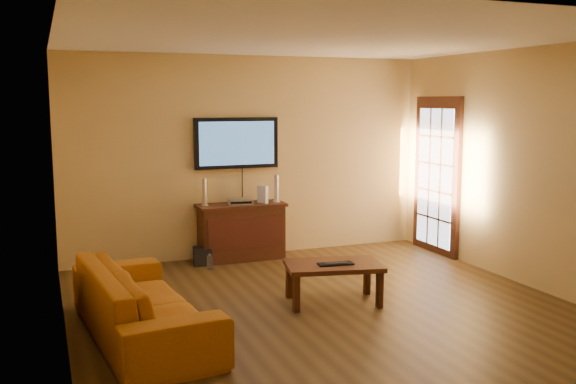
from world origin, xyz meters
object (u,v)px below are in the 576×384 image
coffee_table (333,269)px  game_console (263,194)px  bottle (210,262)px  media_console (241,231)px  av_receiver (240,201)px  television (237,143)px  subwoofer (202,256)px  speaker_left (204,193)px  sofa (142,290)px  keyboard (336,264)px  speaker_right (276,190)px

coffee_table → game_console: bearing=91.5°
bottle → media_console: bearing=34.2°
media_console → bottle: size_ratio=5.67×
game_console → av_receiver: bearing=154.4°
television → subwoofer: television is taller
game_console → subwoofer: game_console is taller
media_console → speaker_left: 0.73m
sofa → keyboard: sofa is taller
coffee_table → sofa: 2.02m
media_console → speaker_right: speaker_right is taller
television → game_console: size_ratio=4.94×
subwoofer → bottle: bearing=-74.3°
television → speaker_right: size_ratio=3.15×
media_console → speaker_left: speaker_left is taller
coffee_table → television: bearing=98.5°
subwoofer → keyboard: bearing=-57.1°
coffee_table → subwoofer: coffee_table is taller
television → bottle: size_ratio=5.55×
coffee_table → subwoofer: size_ratio=4.78×
media_console → keyboard: 2.22m
television → keyboard: (0.34, -2.37, -1.11)m
sofa → subwoofer: bearing=-31.7°
media_console → sofa: sofa is taller
sofa → coffee_table: bearing=-88.7°
bottle → keyboard: 2.05m
media_console → av_receiver: (-0.01, -0.01, 0.41)m
media_console → speaker_right: 0.73m
sofa → subwoofer: 2.57m
sofa → speaker_right: 3.24m
sofa → keyboard: 2.01m
media_console → keyboard: size_ratio=3.08×
media_console → television: 1.18m
sofa → subwoofer: size_ratio=9.71×
media_console → coffee_table: 2.16m
speaker_right → game_console: bearing=-175.7°
speaker_right → av_receiver: size_ratio=1.13×
game_console → bottle: 1.18m
av_receiver → game_console: size_ratio=1.38×
subwoofer → keyboard: size_ratio=0.60×
speaker_left → keyboard: (0.83, -2.21, -0.48)m
television → sofa: (-1.66, -2.58, -1.11)m
subwoofer → keyboard: 2.30m
sofa → speaker_left: bearing=-31.9°
sofa → bottle: 2.35m
av_receiver → subwoofer: size_ratio=1.41×
game_console → keyboard: game_console is taller
coffee_table → bottle: (-0.88, 1.77, -0.27)m
media_console → television: bearing=90.0°
sofa → speaker_left: (1.17, 2.41, 0.48)m
speaker_left → keyboard: 2.41m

